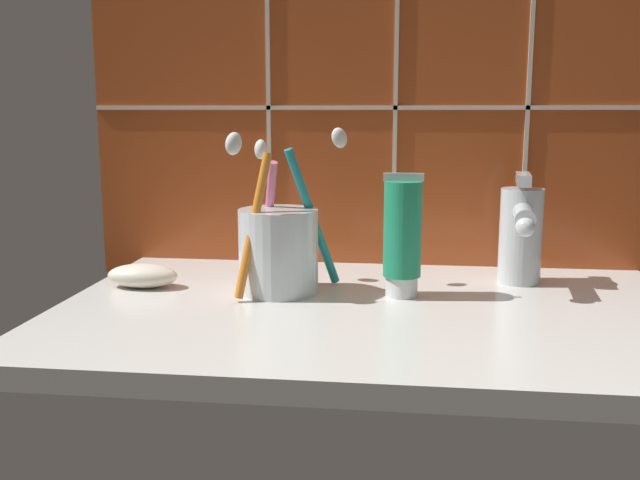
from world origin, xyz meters
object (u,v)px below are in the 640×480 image
toothbrush_cup (278,247)px  soap_bar (143,276)px  sink_faucet (521,231)px  toothpaste_tube (402,237)px

toothbrush_cup → soap_bar: (-14.77, 0.17, -3.49)cm
toothbrush_cup → soap_bar: 15.17cm
sink_faucet → soap_bar: (-40.05, -6.46, -4.56)cm
sink_faucet → soap_bar: bearing=-74.8°
toothbrush_cup → toothpaste_tube: size_ratio=1.37×
toothbrush_cup → soap_bar: bearing=179.4°
toothbrush_cup → soap_bar: size_ratio=2.24×
toothbrush_cup → toothpaste_tube: toothbrush_cup is taller
soap_bar → sink_faucet: bearing=9.2°
toothpaste_tube → sink_faucet: bearing=28.0°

